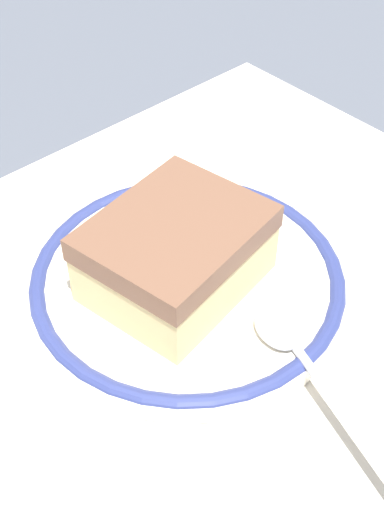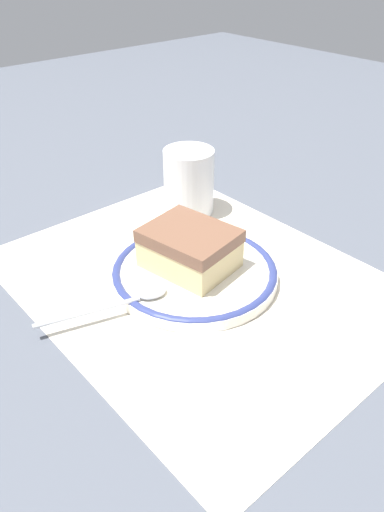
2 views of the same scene
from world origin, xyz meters
name	(u,v)px [view 2 (image 2 of 2)]	position (x,y,z in m)	size (l,w,h in m)	color
ground_plane	(199,281)	(0.00, 0.00, 0.00)	(2.40, 2.40, 0.00)	#4C515B
placemat	(199,280)	(0.00, 0.00, 0.00)	(0.46, 0.36, 0.00)	beige
plate	(192,273)	(0.01, 0.00, 0.01)	(0.20, 0.20, 0.02)	silver
cake_slice	(188,249)	(0.02, 0.00, 0.04)	(0.11, 0.10, 0.05)	beige
spoon	(134,299)	(0.00, 0.09, 0.02)	(0.06, 0.14, 0.01)	silver
cup	(189,185)	(0.14, -0.11, 0.04)	(0.07, 0.07, 0.09)	white
napkin	(191,372)	(-0.11, 0.10, 0.00)	(0.13, 0.10, 0.00)	white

